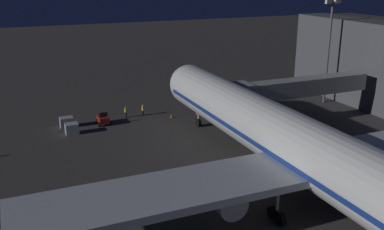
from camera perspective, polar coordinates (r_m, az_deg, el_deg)
ground_plane at (r=52.22m, az=8.04°, el=-6.78°), size 320.00×320.00×0.00m
airliner_at_gate at (r=42.30m, az=15.67°, el=-5.19°), size 53.83×66.30×18.91m
jet_bridge at (r=65.75m, az=12.55°, el=3.37°), size 23.36×3.40×7.16m
apron_floodlight_mast at (r=78.74m, az=17.33°, el=8.72°), size 2.90×0.50×17.47m
pushback_tug at (r=67.22m, az=-11.43°, el=-0.55°), size 1.86×2.45×1.95m
baggage_container_near_belt at (r=67.29m, az=-15.94°, el=-0.90°), size 1.89×1.52×1.50m
baggage_container_mid_row at (r=64.25m, az=-15.31°, el=-1.72°), size 1.78×1.60×1.54m
ground_crew_near_nose_gear at (r=70.28m, az=-6.39°, el=0.70°), size 0.40×0.40×1.82m
ground_crew_by_belt_loader at (r=69.59m, az=-8.59°, el=0.43°), size 0.40×0.40×1.79m
traffic_cone_nose_port at (r=70.73m, az=0.65°, el=0.32°), size 0.36×0.36×0.55m
traffic_cone_nose_starboard at (r=69.14m, az=-2.68°, el=-0.12°), size 0.36×0.36×0.55m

